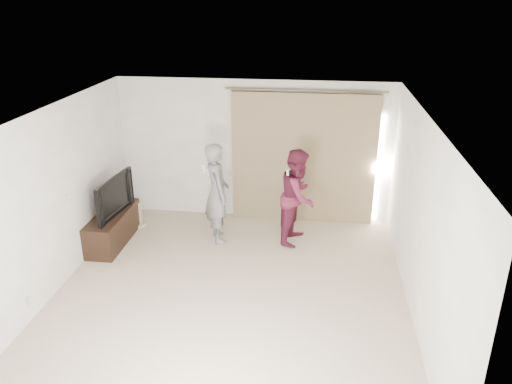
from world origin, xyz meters
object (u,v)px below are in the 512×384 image
tv_console (113,228)px  tv (109,195)px  person_man (217,193)px  person_woman (298,196)px

tv_console → tv: tv is taller
tv_console → person_man: person_man is taller
tv_console → person_man: bearing=10.9°
tv_console → person_man: (1.77, 0.34, 0.60)m
person_woman → tv_console: bearing=-171.3°
tv → person_man: person_man is taller
tv → person_woman: (3.13, 0.48, -0.05)m
tv → person_woman: bearing=-74.8°
person_man → tv_console: bearing=-169.1°
tv_console → tv: size_ratio=1.22×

